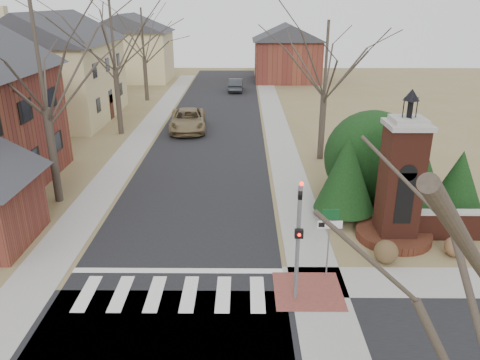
{
  "coord_description": "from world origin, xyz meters",
  "views": [
    {
      "loc": [
        2.5,
        -13.07,
        9.64
      ],
      "look_at": [
        2.35,
        6.0,
        2.31
      ],
      "focal_mm": 35.0,
      "sensor_mm": 36.0,
      "label": 1
    }
  ],
  "objects_px": {
    "sign_post": "(329,230)",
    "brick_gate_monument": "(399,192)",
    "distant_car": "(236,85)",
    "pickup_truck": "(188,120)",
    "traffic_signal_pole": "(298,232)"
  },
  "relations": [
    {
      "from": "distant_car",
      "to": "traffic_signal_pole",
      "type": "bearing_deg",
      "value": 94.9
    },
    {
      "from": "traffic_signal_pole",
      "to": "brick_gate_monument",
      "type": "relative_size",
      "value": 0.69
    },
    {
      "from": "distant_car",
      "to": "brick_gate_monument",
      "type": "bearing_deg",
      "value": 102.87
    },
    {
      "from": "pickup_truck",
      "to": "distant_car",
      "type": "relative_size",
      "value": 1.35
    },
    {
      "from": "pickup_truck",
      "to": "sign_post",
      "type": "bearing_deg",
      "value": -74.99
    },
    {
      "from": "sign_post",
      "to": "distant_car",
      "type": "xyz_separation_m",
      "value": [
        -3.99,
        38.24,
        -1.23
      ]
    },
    {
      "from": "sign_post",
      "to": "distant_car",
      "type": "relative_size",
      "value": 0.63
    },
    {
      "from": "sign_post",
      "to": "traffic_signal_pole",
      "type": "bearing_deg",
      "value": -132.43
    },
    {
      "from": "distant_car",
      "to": "pickup_truck",
      "type": "bearing_deg",
      "value": 79.53
    },
    {
      "from": "brick_gate_monument",
      "to": "distant_car",
      "type": "relative_size",
      "value": 1.48
    },
    {
      "from": "sign_post",
      "to": "brick_gate_monument",
      "type": "xyz_separation_m",
      "value": [
        3.41,
        3.01,
        0.22
      ]
    },
    {
      "from": "traffic_signal_pole",
      "to": "distant_car",
      "type": "height_order",
      "value": "traffic_signal_pole"
    },
    {
      "from": "brick_gate_monument",
      "to": "distant_car",
      "type": "xyz_separation_m",
      "value": [
        -7.4,
        35.23,
        -1.44
      ]
    },
    {
      "from": "traffic_signal_pole",
      "to": "pickup_truck",
      "type": "height_order",
      "value": "traffic_signal_pole"
    },
    {
      "from": "sign_post",
      "to": "brick_gate_monument",
      "type": "relative_size",
      "value": 0.42
    }
  ]
}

